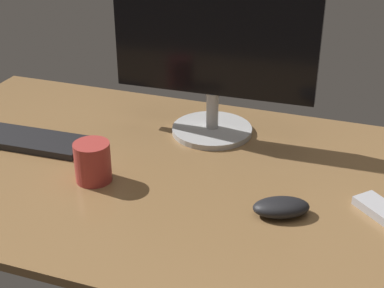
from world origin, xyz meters
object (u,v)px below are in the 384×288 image
object	(u,v)px
monitor	(213,50)
coffee_mug	(93,162)
keyboard	(22,139)
computer_mouse	(281,207)

from	to	relation	value
monitor	coffee_mug	world-z (taller)	monitor
monitor	coffee_mug	size ratio (longest dim) A/B	5.57
keyboard	computer_mouse	world-z (taller)	computer_mouse
keyboard	computer_mouse	distance (cm)	71.32
monitor	keyboard	distance (cm)	55.04
keyboard	monitor	bearing A→B (deg)	24.02
computer_mouse	coffee_mug	bearing A→B (deg)	156.35
monitor	keyboard	bearing A→B (deg)	-155.75
monitor	keyboard	xyz separation A→B (cm)	(-45.24, -22.02, -22.32)
monitor	coffee_mug	xyz separation A→B (cm)	(-18.26, -32.73, -18.49)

